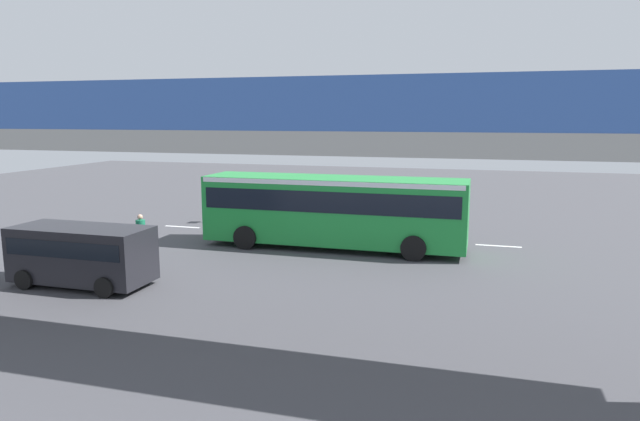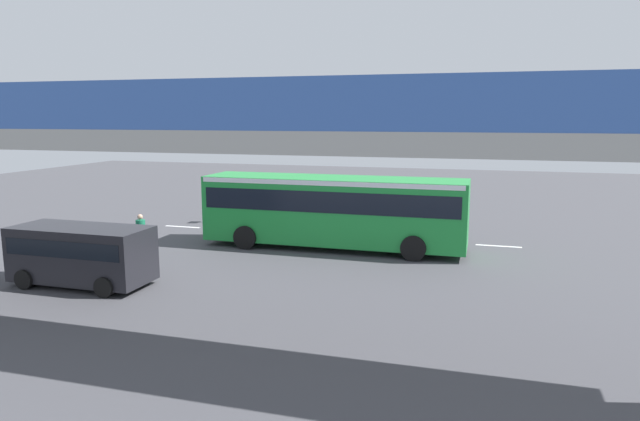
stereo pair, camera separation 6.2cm
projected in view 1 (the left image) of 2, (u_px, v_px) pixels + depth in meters
ground at (314, 246)px, 25.34m from camera, size 80.00×80.00×0.00m
city_bus at (334, 206)px, 24.74m from camera, size 11.54×2.85×3.15m
parked_van at (82, 252)px, 19.36m from camera, size 4.80×2.17×2.05m
bicycle_blue at (74, 241)px, 24.78m from camera, size 1.77×0.44×0.96m
pedestrian at (141, 236)px, 23.36m from camera, size 0.38×0.38×1.79m
traffic_sign at (234, 189)px, 30.66m from camera, size 0.08×0.60×2.80m
lane_dash_leftmost at (498, 246)px, 25.42m from camera, size 2.00×0.20×0.01m
lane_dash_left at (410, 240)px, 26.52m from camera, size 2.00×0.20×0.01m
lane_dash_centre at (328, 236)px, 27.62m from camera, size 2.00×0.20×0.01m
lane_dash_right at (252, 231)px, 28.72m from camera, size 2.00×0.20×0.01m
lane_dash_rightmost at (182, 227)px, 29.82m from camera, size 2.00×0.20×0.01m
pedestrian_overpass at (180, 154)px, 13.82m from camera, size 28.53×2.60×6.58m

